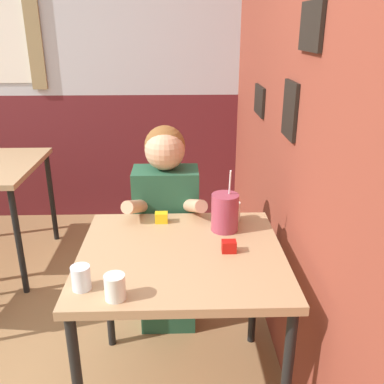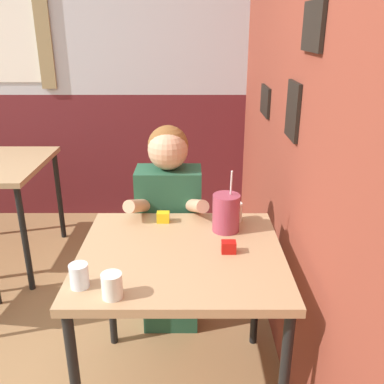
# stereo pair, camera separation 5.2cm
# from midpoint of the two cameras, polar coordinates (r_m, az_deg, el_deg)

# --- Properties ---
(brick_wall_right) EXTENTS (0.08, 4.37, 2.70)m
(brick_wall_right) POSITION_cam_midpoint_polar(r_m,az_deg,el_deg) (2.56, 10.11, 14.31)
(brick_wall_right) COLOR brown
(brick_wall_right) RESTS_ON ground_plane
(back_wall) EXTENTS (5.70, 0.09, 2.70)m
(back_wall) POSITION_cam_midpoint_polar(r_m,az_deg,el_deg) (3.82, -15.79, 16.16)
(back_wall) COLOR silver
(back_wall) RESTS_ON ground_plane
(main_table) EXTENTS (0.85, 0.78, 0.77)m
(main_table) POSITION_cam_midpoint_polar(r_m,az_deg,el_deg) (1.84, -2.24, -10.17)
(main_table) COLOR tan
(main_table) RESTS_ON ground_plane
(person_seated) EXTENTS (0.42, 0.41, 1.18)m
(person_seated) POSITION_cam_midpoint_polar(r_m,az_deg,el_deg) (2.33, -4.04, -4.84)
(person_seated) COLOR #235138
(person_seated) RESTS_ON ground_plane
(cocktail_pitcher) EXTENTS (0.12, 0.12, 0.29)m
(cocktail_pitcher) POSITION_cam_midpoint_polar(r_m,az_deg,el_deg) (1.95, 3.65, -2.73)
(cocktail_pitcher) COLOR #99384C
(cocktail_pitcher) RESTS_ON main_table
(glass_near_pitcher) EXTENTS (0.07, 0.07, 0.09)m
(glass_near_pitcher) POSITION_cam_midpoint_polar(r_m,az_deg,el_deg) (1.60, -15.49, -10.97)
(glass_near_pitcher) COLOR silver
(glass_near_pitcher) RESTS_ON main_table
(glass_center) EXTENTS (0.07, 0.07, 0.09)m
(glass_center) POSITION_cam_midpoint_polar(r_m,az_deg,el_deg) (1.52, -11.22, -12.33)
(glass_center) COLOR silver
(glass_center) RESTS_ON main_table
(glass_far_side) EXTENTS (0.06, 0.06, 0.09)m
(glass_far_side) POSITION_cam_midpoint_polar(r_m,az_deg,el_deg) (2.06, 4.83, -2.61)
(glass_far_side) COLOR silver
(glass_far_side) RESTS_ON main_table
(condiment_ketchup) EXTENTS (0.06, 0.04, 0.05)m
(condiment_ketchup) POSITION_cam_midpoint_polar(r_m,az_deg,el_deg) (1.79, 4.11, -7.26)
(condiment_ketchup) COLOR #B7140F
(condiment_ketchup) RESTS_ON main_table
(condiment_mustard) EXTENTS (0.06, 0.04, 0.05)m
(condiment_mustard) POSITION_cam_midpoint_polar(r_m,az_deg,el_deg) (2.05, -4.82, -3.41)
(condiment_mustard) COLOR yellow
(condiment_mustard) RESTS_ON main_table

